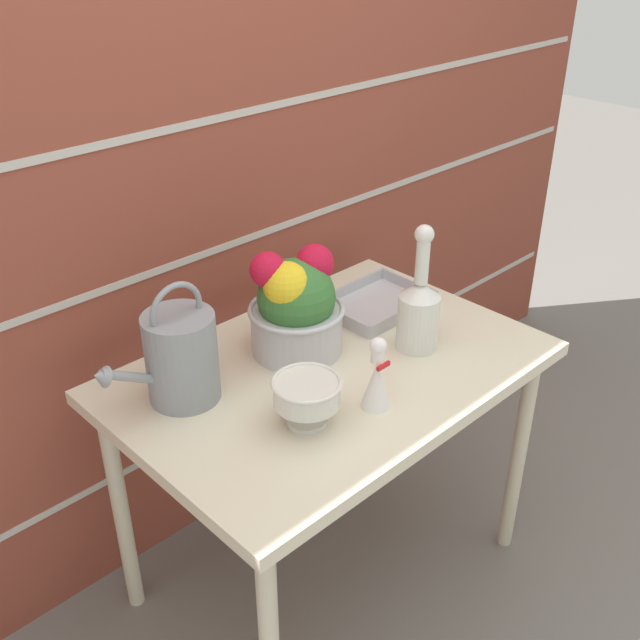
# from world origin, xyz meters

# --- Properties ---
(ground_plane) EXTENTS (12.00, 12.00, 0.00)m
(ground_plane) POSITION_xyz_m (0.00, 0.00, 0.00)
(ground_plane) COLOR slate
(brick_wall) EXTENTS (3.60, 0.08, 2.20)m
(brick_wall) POSITION_xyz_m (0.00, 0.49, 1.10)
(brick_wall) COLOR brown
(brick_wall) RESTS_ON ground_plane
(patio_table) EXTENTS (1.08, 0.73, 0.74)m
(patio_table) POSITION_xyz_m (0.00, 0.00, 0.66)
(patio_table) COLOR beige
(patio_table) RESTS_ON ground_plane
(watering_can) EXTENTS (0.31, 0.17, 0.30)m
(watering_can) POSITION_xyz_m (-0.34, 0.15, 0.86)
(watering_can) COLOR gray
(watering_can) RESTS_ON patio_table
(crystal_pedestal_bowl) EXTENTS (0.16, 0.16, 0.11)m
(crystal_pedestal_bowl) POSITION_xyz_m (-0.20, -0.13, 0.82)
(crystal_pedestal_bowl) COLOR silver
(crystal_pedestal_bowl) RESTS_ON patio_table
(flower_planter) EXTENTS (0.25, 0.25, 0.29)m
(flower_planter) POSITION_xyz_m (-0.01, 0.12, 0.87)
(flower_planter) COLOR #BCBCC1
(flower_planter) RESTS_ON patio_table
(glass_decanter) EXTENTS (0.11, 0.11, 0.35)m
(glass_decanter) POSITION_xyz_m (0.23, -0.09, 0.85)
(glass_decanter) COLOR silver
(glass_decanter) RESTS_ON patio_table
(figurine_vase) EXTENTS (0.07, 0.07, 0.19)m
(figurine_vase) POSITION_xyz_m (-0.04, -0.19, 0.82)
(figurine_vase) COLOR white
(figurine_vase) RESTS_ON patio_table
(wire_tray) EXTENTS (0.30, 0.22, 0.04)m
(wire_tray) POSITION_xyz_m (0.31, 0.13, 0.75)
(wire_tray) COLOR #B7B7BC
(wire_tray) RESTS_ON patio_table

